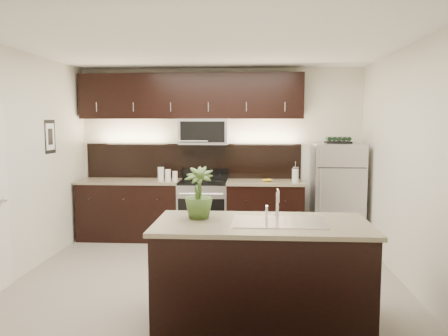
# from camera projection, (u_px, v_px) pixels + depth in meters

# --- Properties ---
(ground) EXTENTS (4.50, 4.50, 0.00)m
(ground) POSITION_uv_depth(u_px,v_px,m) (209.00, 277.00, 5.22)
(ground) COLOR gray
(ground) RESTS_ON ground
(room_walls) EXTENTS (4.52, 4.02, 2.71)m
(room_walls) POSITION_uv_depth(u_px,v_px,m) (198.00, 135.00, 5.01)
(room_walls) COLOR beige
(room_walls) RESTS_ON ground
(counter_run) EXTENTS (3.51, 0.65, 0.94)m
(counter_run) POSITION_uv_depth(u_px,v_px,m) (191.00, 210.00, 6.88)
(counter_run) COLOR black
(counter_run) RESTS_ON ground
(upper_fixtures) EXTENTS (3.49, 0.40, 1.66)m
(upper_fixtures) POSITION_uv_depth(u_px,v_px,m) (193.00, 103.00, 6.84)
(upper_fixtures) COLOR black
(upper_fixtures) RESTS_ON counter_run
(island) EXTENTS (1.96, 0.96, 0.94)m
(island) POSITION_uv_depth(u_px,v_px,m) (261.00, 272.00, 4.02)
(island) COLOR black
(island) RESTS_ON ground
(sink_faucet) EXTENTS (0.84, 0.50, 0.28)m
(sink_faucet) POSITION_uv_depth(u_px,v_px,m) (278.00, 220.00, 3.97)
(sink_faucet) COLOR silver
(sink_faucet) RESTS_ON island
(refrigerator) EXTENTS (0.74, 0.67, 1.53)m
(refrigerator) POSITION_uv_depth(u_px,v_px,m) (337.00, 194.00, 6.64)
(refrigerator) COLOR #B2B2B7
(refrigerator) RESTS_ON ground
(wine_rack) EXTENTS (0.38, 0.23, 0.09)m
(wine_rack) POSITION_uv_depth(u_px,v_px,m) (338.00, 140.00, 6.56)
(wine_rack) COLOR black
(wine_rack) RESTS_ON refrigerator
(plant) EXTENTS (0.28, 0.28, 0.49)m
(plant) POSITION_uv_depth(u_px,v_px,m) (199.00, 193.00, 4.12)
(plant) COLOR #3D5C24
(plant) RESTS_ON island
(canisters) EXTENTS (0.32, 0.12, 0.21)m
(canisters) POSITION_uv_depth(u_px,v_px,m) (166.00, 175.00, 6.78)
(canisters) COLOR silver
(canisters) RESTS_ON counter_run
(french_press) EXTENTS (0.11, 0.11, 0.30)m
(french_press) POSITION_uv_depth(u_px,v_px,m) (295.00, 174.00, 6.66)
(french_press) COLOR silver
(french_press) RESTS_ON counter_run
(bananas) EXTENTS (0.19, 0.17, 0.05)m
(bananas) POSITION_uv_depth(u_px,v_px,m) (264.00, 180.00, 6.67)
(bananas) COLOR gold
(bananas) RESTS_ON counter_run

